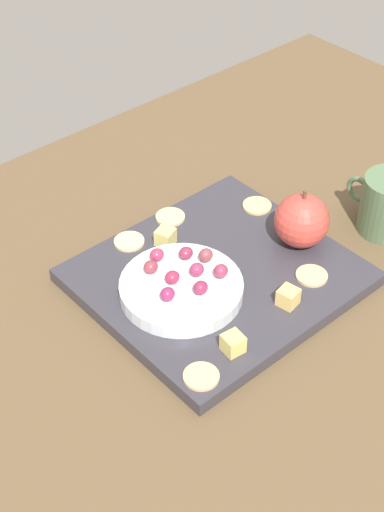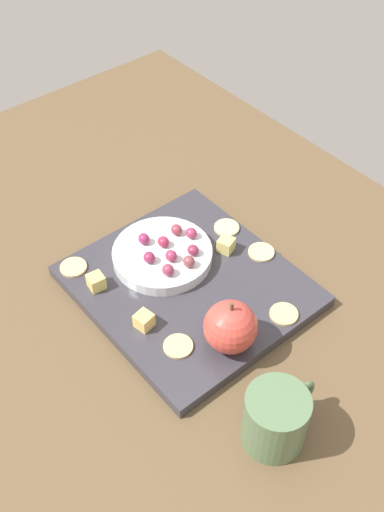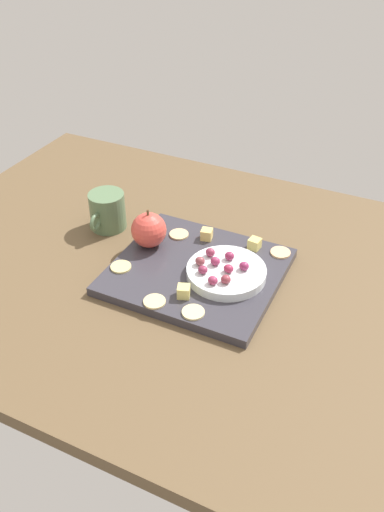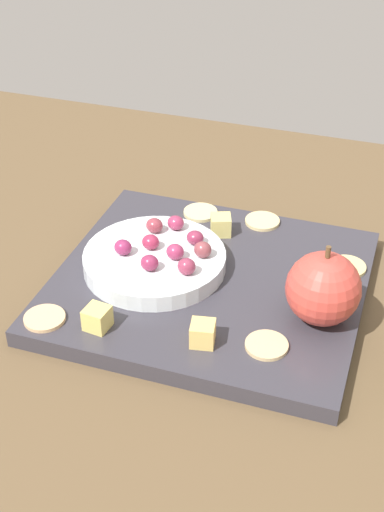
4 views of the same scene
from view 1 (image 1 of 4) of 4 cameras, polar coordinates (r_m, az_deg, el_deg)
The scene contains 22 objects.
table at distance 101.75cm, azimuth 2.82°, elevation -2.63°, with size 127.85×87.91×3.03cm, color brown.
platter at distance 100.12cm, azimuth 1.89°, elevation -1.55°, with size 32.38×29.43×1.87cm, color #35333C.
serving_dish at distance 95.72cm, azimuth -0.80°, elevation -2.42°, with size 15.48×15.48×1.87cm, color silver.
apple_whole at distance 102.65cm, azimuth 8.12°, elevation 2.61°, with size 7.37×7.37×7.37cm, color #CF443A.
apple_stem at distance 100.09cm, azimuth 8.35°, elevation 4.54°, with size 0.50×0.50×1.20cm, color brown.
cheese_cube_0 at distance 89.03cm, azimuth 3.05°, elevation -6.48°, with size 2.29×2.29×2.29cm, color #E6D36E.
cheese_cube_1 at distance 103.04cm, azimuth -1.98°, elevation 1.42°, with size 2.29×2.29×2.29cm, color #E1D276.
cheese_cube_2 at distance 95.02cm, azimuth 7.13°, elevation -3.04°, with size 2.29×2.29×2.29cm, color #F1CC6D.
cracker_0 at distance 110.39cm, azimuth 4.84°, elevation 3.73°, with size 4.12×4.12×0.40cm, color #D5C37D.
cracker_1 at distance 104.07cm, azimuth -4.67°, elevation 1.08°, with size 4.12×4.12×0.40cm, color beige.
cracker_2 at distance 99.71cm, azimuth 8.85°, elevation -1.46°, with size 4.12×4.12×0.40cm, color #D4B480.
cracker_3 at distance 107.96cm, azimuth -1.62°, elevation 2.90°, with size 4.12×4.12×0.40cm, color #D6C187.
cracker_4 at distance 86.88cm, azimuth 0.69°, elevation -8.90°, with size 4.12×4.12×0.40cm, color #E0B37F.
grape_0 at distance 93.19cm, azimuth 0.64°, elevation -2.36°, with size 1.91×1.72×1.71cm, color #86284A.
grape_1 at distance 92.63cm, azimuth -1.99°, elevation -2.71°, with size 1.91×1.72×1.72cm, color #892853.
grape_2 at distance 95.42cm, azimuth 2.14°, elevation -1.12°, with size 1.91×1.72×1.79cm, color #8B324C.
grape_3 at distance 97.89cm, azimuth -2.61°, elevation 0.09°, with size 1.91×1.72×1.65cm, color #993152.
grape_4 at distance 97.64cm, azimuth 1.03°, elevation 0.06°, with size 1.91×1.72×1.79cm, color brown.
grape_5 at distance 94.65cm, azimuth -1.47°, elevation -1.59°, with size 1.91×1.72×1.64cm, color #992846.
grape_6 at distance 98.11cm, azimuth -0.46°, elevation 0.22°, with size 1.91×1.72×1.57cm, color #852B47.
grape_7 at distance 95.60cm, azimuth 0.36°, elevation -1.02°, with size 1.91×1.72×1.73cm, color #973055.
grape_8 at distance 96.15cm, azimuth -3.07°, elevation -0.81°, with size 1.91×1.72×1.68cm, color brown.
Camera 1 is at (52.48, 52.22, 71.32)cm, focal length 54.04 mm.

